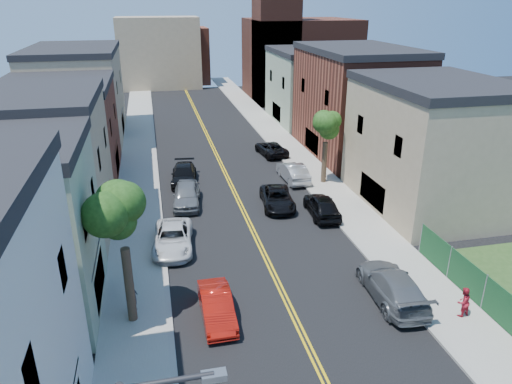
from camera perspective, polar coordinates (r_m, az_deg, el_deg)
sidewalk_left at (r=48.60m, az=-14.03°, el=3.81°), size 3.20×100.00×0.15m
sidewalk_right at (r=50.57m, az=4.17°, el=5.14°), size 3.20×100.00×0.15m
curb_left at (r=48.57m, az=-11.97°, el=3.98°), size 0.30×100.00×0.15m
curb_right at (r=50.11m, az=2.24°, el=5.02°), size 0.30×100.00×0.15m
bldg_left_tan_near at (r=33.85m, az=-25.28°, el=2.19°), size 9.00×10.00×9.00m
bldg_left_brick at (r=44.33m, az=-22.47°, el=6.33°), size 9.00×12.00×8.00m
bldg_left_tan_far at (r=57.70m, az=-20.54°, el=10.73°), size 9.00×16.00×9.50m
bldg_right_tan at (r=37.82m, az=20.34°, el=4.90°), size 9.00×12.00×9.00m
bldg_right_brick at (r=49.63m, az=11.88°, el=10.28°), size 9.00×14.00×10.00m
bldg_right_palegrn at (r=62.56m, az=6.58°, el=12.30°), size 9.00×12.00×8.50m
church at (r=77.08m, az=4.65°, el=16.47°), size 16.20×14.20×22.60m
backdrop_left at (r=88.73m, az=-11.57°, el=16.05°), size 14.00×8.00×12.00m
backdrop_center at (r=92.99m, az=-9.05°, el=15.86°), size 10.00×8.00×10.00m
fence_right at (r=26.15m, az=27.69°, el=-12.46°), size 0.04×15.00×1.90m
tree_left_mid at (r=21.96m, az=-16.06°, el=-0.87°), size 5.20×5.20×9.29m
tree_right_far at (r=39.96m, az=8.53°, el=8.79°), size 4.40×4.40×8.03m
red_sedan at (r=24.29m, az=-4.74°, el=-13.52°), size 1.52×4.33×1.43m
white_pickup at (r=30.76m, az=-9.95°, el=-5.51°), size 2.92×5.47×1.46m
grey_car_left at (r=36.94m, az=-8.34°, el=-0.33°), size 2.59×5.20×1.70m
black_car_left at (r=41.56m, az=-8.65°, el=2.08°), size 2.65×5.34×1.49m
grey_car_right at (r=26.53m, az=16.04°, el=-10.73°), size 2.62×5.81×1.65m
black_car_right at (r=35.14m, az=7.93°, el=-1.60°), size 2.18×4.84×1.61m
silver_car_right at (r=41.68m, az=4.46°, el=2.41°), size 1.89×4.91×1.60m
dark_car_right_far at (r=48.67m, az=1.82°, el=5.25°), size 2.86×5.13×1.36m
black_suv_lane at (r=36.35m, az=2.58°, el=-0.77°), size 2.83×5.20×1.38m
pedestrian_left at (r=25.10m, az=-14.52°, el=-12.05°), size 0.44×0.66×1.77m
pedestrian_right at (r=26.22m, az=23.63°, el=-12.00°), size 0.87×0.73×1.59m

